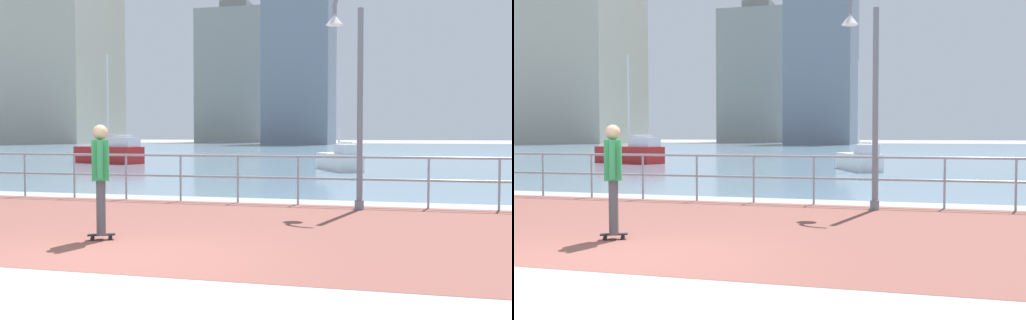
% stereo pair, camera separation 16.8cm
% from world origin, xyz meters
% --- Properties ---
extents(ground, '(220.00, 220.00, 0.00)m').
position_xyz_m(ground, '(0.00, 40.00, 0.00)').
color(ground, '#9E9EA3').
extents(brick_paving, '(28.00, 6.94, 0.01)m').
position_xyz_m(brick_paving, '(0.00, 2.84, 0.00)').
color(brick_paving, brown).
rests_on(brick_paving, ground).
extents(harbor_water, '(180.00, 88.00, 0.00)m').
position_xyz_m(harbor_water, '(0.00, 51.31, 0.00)').
color(harbor_water, '#6B899E').
rests_on(harbor_water, ground).
extents(waterfront_railing, '(25.25, 0.06, 1.10)m').
position_xyz_m(waterfront_railing, '(-0.00, 6.31, 0.76)').
color(waterfront_railing, '#8C99A3').
rests_on(waterfront_railing, ground).
extents(lamppost, '(0.82, 0.36, 4.75)m').
position_xyz_m(lamppost, '(2.62, 5.72, 2.63)').
color(lamppost, slate).
rests_on(lamppost, ground).
extents(skateboarder, '(0.41, 0.53, 1.71)m').
position_xyz_m(skateboarder, '(-0.66, 1.26, 1.03)').
color(skateboarder, black).
rests_on(skateboarder, ground).
extents(sailboat_blue, '(2.39, 3.55, 4.80)m').
position_xyz_m(sailboat_blue, '(1.02, 18.90, 0.46)').
color(sailboat_blue, white).
rests_on(sailboat_blue, ground).
extents(sailboat_ivory, '(4.37, 2.66, 5.88)m').
position_xyz_m(sailboat_ivory, '(-11.67, 22.06, 0.56)').
color(sailboat_ivory, '#B21E1E').
rests_on(sailboat_ivory, ground).
extents(tower_slate, '(16.73, 16.99, 41.17)m').
position_xyz_m(tower_slate, '(-54.85, 84.54, 19.75)').
color(tower_slate, '#B2AD99').
rests_on(tower_slate, ground).
extents(tower_glass, '(10.10, 11.36, 25.39)m').
position_xyz_m(tower_glass, '(-12.02, 84.10, 11.87)').
color(tower_glass, slate).
rests_on(tower_glass, ground).
extents(tower_brick, '(13.58, 10.87, 27.35)m').
position_xyz_m(tower_brick, '(-28.15, 103.61, 12.84)').
color(tower_brick, '#939993').
rests_on(tower_brick, ground).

